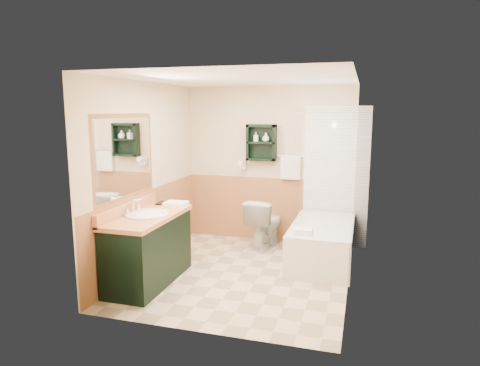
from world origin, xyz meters
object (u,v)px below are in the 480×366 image
vanity (149,249)px  soap_bottle_b (266,138)px  soap_bottle_a (256,139)px  wall_shelf (261,143)px  bathtub (322,243)px  vanity_book (157,196)px  hair_dryer (243,164)px  toilet (265,223)px

vanity → soap_bottle_b: 2.50m
vanity → soap_bottle_a: (0.81, 1.97, 1.18)m
wall_shelf → bathtub: (1.03, -0.71, -1.28)m
vanity_book → bathtub: bearing=13.6°
wall_shelf → vanity_book: size_ratio=2.65×
wall_shelf → soap_bottle_b: size_ratio=4.08×
wall_shelf → vanity_book: (-1.06, -1.38, -0.62)m
vanity_book → soap_bottle_b: size_ratio=1.54×
soap_bottle_b → wall_shelf: bearing=176.0°
hair_dryer → wall_shelf: bearing=-4.8°
wall_shelf → vanity_book: bearing=-127.4°
vanity → toilet: bearing=59.2°
wall_shelf → hair_dryer: (-0.30, 0.02, -0.35)m
vanity_book → soap_bottle_b: 1.91m
wall_shelf → soap_bottle_b: (0.07, -0.01, 0.07)m
wall_shelf → toilet: (0.13, -0.25, -1.19)m
vanity_book → soap_bottle_b: soap_bottle_b is taller
toilet → vanity: bearing=70.6°
wall_shelf → soap_bottle_a: 0.10m
hair_dryer → soap_bottle_b: size_ratio=1.78×
wall_shelf → soap_bottle_b: wall_shelf is taller
bathtub → vanity: bearing=-146.6°
wall_shelf → vanity: size_ratio=0.42×
vanity_book → wall_shelf: bearing=48.1°
soap_bottle_a → soap_bottle_b: 0.16m
toilet → bathtub: bearing=164.7°
hair_dryer → soap_bottle_a: 0.45m
bathtub → toilet: 1.01m
bathtub → vanity_book: (-2.08, -0.68, 0.67)m
soap_bottle_a → wall_shelf: bearing=3.4°
toilet → vanity_book: vanity_book is taller
hair_dryer → vanity_book: 1.62m
wall_shelf → bathtub: size_ratio=0.37×
vanity → toilet: size_ratio=1.77×
wall_shelf → bathtub: 1.79m
hair_dryer → bathtub: bearing=-28.9°
wall_shelf → vanity: (-0.89, -1.97, -1.14)m
wall_shelf → vanity: bearing=-114.4°
vanity → soap_bottle_b: (0.97, 1.97, 1.20)m
hair_dryer → soap_bottle_a: soap_bottle_a is taller
bathtub → wall_shelf: bearing=145.4°
toilet → wall_shelf: bearing=-51.6°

